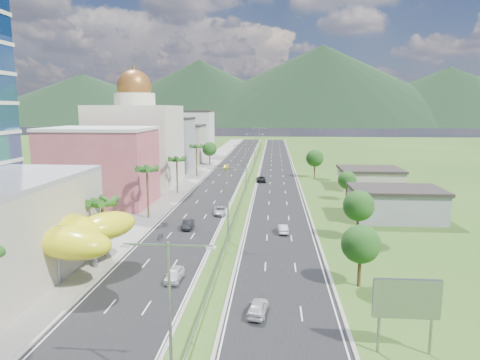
# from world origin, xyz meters

# --- Properties ---
(ground) EXTENTS (500.00, 500.00, 0.00)m
(ground) POSITION_xyz_m (0.00, 0.00, 0.00)
(ground) COLOR #2D5119
(ground) RESTS_ON ground
(road_left) EXTENTS (11.00, 260.00, 0.04)m
(road_left) POSITION_xyz_m (-7.50, 90.00, 0.02)
(road_left) COLOR black
(road_left) RESTS_ON ground
(road_right) EXTENTS (11.00, 260.00, 0.04)m
(road_right) POSITION_xyz_m (7.50, 90.00, 0.02)
(road_right) COLOR black
(road_right) RESTS_ON ground
(sidewalk_left) EXTENTS (7.00, 260.00, 0.12)m
(sidewalk_left) POSITION_xyz_m (-17.00, 90.00, 0.06)
(sidewalk_left) COLOR gray
(sidewalk_left) RESTS_ON ground
(median_guardrail) EXTENTS (0.10, 216.06, 0.76)m
(median_guardrail) POSITION_xyz_m (0.00, 71.99, 0.62)
(median_guardrail) COLOR gray
(median_guardrail) RESTS_ON ground
(streetlight_median_a) EXTENTS (6.04, 0.25, 11.00)m
(streetlight_median_a) POSITION_xyz_m (0.00, -25.00, 6.75)
(streetlight_median_a) COLOR gray
(streetlight_median_a) RESTS_ON ground
(streetlight_median_b) EXTENTS (6.04, 0.25, 11.00)m
(streetlight_median_b) POSITION_xyz_m (0.00, 10.00, 6.75)
(streetlight_median_b) COLOR gray
(streetlight_median_b) RESTS_ON ground
(streetlight_median_c) EXTENTS (6.04, 0.25, 11.00)m
(streetlight_median_c) POSITION_xyz_m (0.00, 50.00, 6.75)
(streetlight_median_c) COLOR gray
(streetlight_median_c) RESTS_ON ground
(streetlight_median_d) EXTENTS (6.04, 0.25, 11.00)m
(streetlight_median_d) POSITION_xyz_m (0.00, 95.00, 6.75)
(streetlight_median_d) COLOR gray
(streetlight_median_d) RESTS_ON ground
(streetlight_median_e) EXTENTS (6.04, 0.25, 11.00)m
(streetlight_median_e) POSITION_xyz_m (0.00, 140.00, 6.75)
(streetlight_median_e) COLOR gray
(streetlight_median_e) RESTS_ON ground
(lime_canopy) EXTENTS (18.00, 15.00, 7.40)m
(lime_canopy) POSITION_xyz_m (-20.00, -4.00, 4.99)
(lime_canopy) COLOR yellow
(lime_canopy) RESTS_ON ground
(pink_shophouse) EXTENTS (20.00, 15.00, 15.00)m
(pink_shophouse) POSITION_xyz_m (-28.00, 32.00, 7.50)
(pink_shophouse) COLOR #B74B56
(pink_shophouse) RESTS_ON ground
(domed_building) EXTENTS (20.00, 20.00, 28.70)m
(domed_building) POSITION_xyz_m (-28.00, 55.00, 11.35)
(domed_building) COLOR beige
(domed_building) RESTS_ON ground
(midrise_grey) EXTENTS (16.00, 15.00, 16.00)m
(midrise_grey) POSITION_xyz_m (-27.00, 80.00, 8.00)
(midrise_grey) COLOR gray
(midrise_grey) RESTS_ON ground
(midrise_beige) EXTENTS (16.00, 15.00, 13.00)m
(midrise_beige) POSITION_xyz_m (-27.00, 102.00, 6.50)
(midrise_beige) COLOR #AB9F8D
(midrise_beige) RESTS_ON ground
(midrise_white) EXTENTS (16.00, 15.00, 18.00)m
(midrise_white) POSITION_xyz_m (-27.00, 125.00, 9.00)
(midrise_white) COLOR silver
(midrise_white) RESTS_ON ground
(billboard) EXTENTS (5.20, 0.35, 6.20)m
(billboard) POSITION_xyz_m (17.00, -18.00, 4.42)
(billboard) COLOR gray
(billboard) RESTS_ON ground
(shed_near) EXTENTS (15.00, 10.00, 5.00)m
(shed_near) POSITION_xyz_m (28.00, 25.00, 2.50)
(shed_near) COLOR gray
(shed_near) RESTS_ON ground
(shed_far) EXTENTS (14.00, 12.00, 4.40)m
(shed_far) POSITION_xyz_m (30.00, 55.00, 2.20)
(shed_far) COLOR #AB9F8D
(shed_far) RESTS_ON ground
(palm_tree_b) EXTENTS (3.60, 3.60, 8.10)m
(palm_tree_b) POSITION_xyz_m (-15.50, 2.00, 7.06)
(palm_tree_b) COLOR #47301C
(palm_tree_b) RESTS_ON ground
(palm_tree_c) EXTENTS (3.60, 3.60, 9.60)m
(palm_tree_c) POSITION_xyz_m (-15.50, 22.00, 8.50)
(palm_tree_c) COLOR #47301C
(palm_tree_c) RESTS_ON ground
(palm_tree_d) EXTENTS (3.60, 3.60, 8.60)m
(palm_tree_d) POSITION_xyz_m (-15.50, 45.00, 7.54)
(palm_tree_d) COLOR #47301C
(palm_tree_d) RESTS_ON ground
(palm_tree_e) EXTENTS (3.60, 3.60, 9.40)m
(palm_tree_e) POSITION_xyz_m (-15.50, 70.00, 8.31)
(palm_tree_e) COLOR #47301C
(palm_tree_e) RESTS_ON ground
(leafy_tree_lfar) EXTENTS (4.90, 4.90, 8.05)m
(leafy_tree_lfar) POSITION_xyz_m (-15.50, 95.00, 5.58)
(leafy_tree_lfar) COLOR #47301C
(leafy_tree_lfar) RESTS_ON ground
(leafy_tree_ra) EXTENTS (4.20, 4.20, 6.90)m
(leafy_tree_ra) POSITION_xyz_m (16.00, -5.00, 4.78)
(leafy_tree_ra) COLOR #47301C
(leafy_tree_ra) RESTS_ON ground
(leafy_tree_rb) EXTENTS (4.55, 4.55, 7.47)m
(leafy_tree_rb) POSITION_xyz_m (19.00, 12.00, 5.18)
(leafy_tree_rb) COLOR #47301C
(leafy_tree_rb) RESTS_ON ground
(leafy_tree_rc) EXTENTS (3.85, 3.85, 6.33)m
(leafy_tree_rc) POSITION_xyz_m (22.00, 40.00, 4.37)
(leafy_tree_rc) COLOR #47301C
(leafy_tree_rc) RESTS_ON ground
(leafy_tree_rd) EXTENTS (4.90, 4.90, 8.05)m
(leafy_tree_rd) POSITION_xyz_m (18.00, 70.00, 5.58)
(leafy_tree_rd) COLOR #47301C
(leafy_tree_rd) RESTS_ON ground
(mountain_ridge) EXTENTS (860.00, 140.00, 90.00)m
(mountain_ridge) POSITION_xyz_m (60.00, 450.00, 0.00)
(mountain_ridge) COLOR black
(mountain_ridge) RESTS_ON ground
(car_white_near_left) EXTENTS (1.80, 4.21, 1.42)m
(car_white_near_left) POSITION_xyz_m (-4.51, -5.13, 0.75)
(car_white_near_left) COLOR silver
(car_white_near_left) RESTS_ON road_left
(car_dark_left) EXTENTS (1.61, 4.33, 1.42)m
(car_dark_left) POSITION_xyz_m (-7.24, 16.03, 0.75)
(car_dark_left) COLOR black
(car_dark_left) RESTS_ON road_left
(car_silver_mid_left) EXTENTS (2.92, 5.17, 1.36)m
(car_silver_mid_left) POSITION_xyz_m (-3.20, 25.80, 0.72)
(car_silver_mid_left) COLOR #B7BAC0
(car_silver_mid_left) RESTS_ON road_left
(car_yellow_far_left) EXTENTS (1.76, 4.29, 1.24)m
(car_yellow_far_left) POSITION_xyz_m (-8.76, 85.05, 0.66)
(car_yellow_far_left) COLOR yellow
(car_yellow_far_left) RESTS_ON road_left
(car_white_near_right) EXTENTS (2.15, 4.27, 1.40)m
(car_white_near_right) POSITION_xyz_m (5.22, -12.45, 0.74)
(car_white_near_right) COLOR silver
(car_white_near_right) RESTS_ON road_right
(car_silver_right) EXTENTS (1.78, 4.24, 1.36)m
(car_silver_right) POSITION_xyz_m (8.06, 14.74, 0.72)
(car_silver_right) COLOR #ACAFB4
(car_silver_right) RESTS_ON road_right
(car_dark_far_right) EXTENTS (2.67, 5.38, 1.47)m
(car_dark_far_right) POSITION_xyz_m (3.20, 62.05, 0.77)
(car_dark_far_right) COLOR black
(car_dark_far_right) RESTS_ON road_right
(motorcycle) EXTENTS (0.89, 2.00, 1.23)m
(motorcycle) POSITION_xyz_m (-10.15, 9.98, 0.66)
(motorcycle) COLOR black
(motorcycle) RESTS_ON road_left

